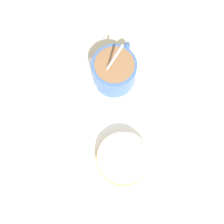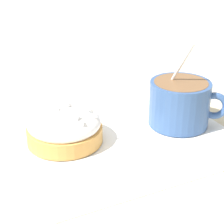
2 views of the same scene
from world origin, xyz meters
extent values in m
plane|color=#C6B793|center=(0.00, 0.00, 0.00)|extent=(3.00, 3.00, 0.00)
cube|color=white|center=(0.00, 0.00, 0.00)|extent=(0.30, 0.29, 0.00)
cylinder|color=#335184|center=(0.08, -0.01, 0.03)|extent=(0.08, 0.08, 0.06)
cylinder|color=brown|center=(0.08, -0.01, 0.06)|extent=(0.07, 0.07, 0.01)
torus|color=#335184|center=(0.12, -0.03, 0.04)|extent=(0.04, 0.03, 0.04)
ellipsoid|color=silver|center=(0.09, -0.03, 0.01)|extent=(0.02, 0.03, 0.01)
cylinder|color=silver|center=(0.08, 0.01, 0.07)|extent=(0.03, 0.06, 0.11)
cylinder|color=#D19347|center=(-0.08, 0.00, 0.01)|extent=(0.10, 0.10, 0.02)
ellipsoid|color=white|center=(-0.08, 0.00, 0.03)|extent=(0.09, 0.09, 0.04)
cube|color=white|center=(-0.08, 0.00, 0.05)|extent=(0.01, 0.01, 0.00)
cube|color=white|center=(-0.10, 0.01, 0.05)|extent=(0.01, 0.00, 0.00)
cube|color=white|center=(-0.10, 0.03, 0.04)|extent=(0.01, 0.01, 0.00)
cube|color=white|center=(-0.10, 0.03, 0.04)|extent=(0.00, 0.01, 0.00)
cube|color=white|center=(-0.07, -0.03, 0.05)|extent=(0.01, 0.01, 0.00)
cube|color=white|center=(-0.10, 0.02, 0.04)|extent=(0.01, 0.01, 0.00)
cube|color=white|center=(-0.06, -0.03, 0.04)|extent=(0.00, 0.01, 0.00)
cube|color=white|center=(-0.07, 0.01, 0.05)|extent=(0.01, 0.01, 0.00)
cube|color=white|center=(-0.04, -0.01, 0.04)|extent=(0.01, 0.00, 0.00)
cube|color=white|center=(-0.04, -0.02, 0.04)|extent=(0.01, 0.00, 0.00)
camera|label=1|loc=(-0.16, 0.03, 0.57)|focal=50.00mm
camera|label=2|loc=(-0.16, -0.41, 0.24)|focal=60.00mm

